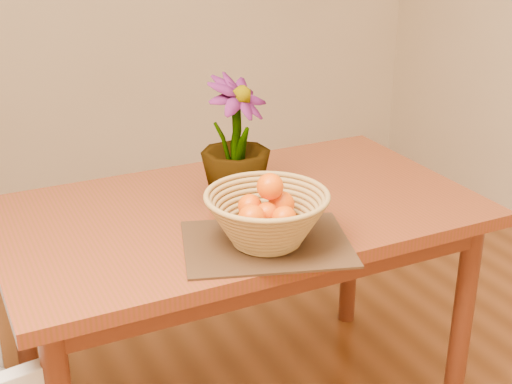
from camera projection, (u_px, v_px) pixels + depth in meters
name	position (u px, v px, depth m)	size (l,w,h in m)	color
table	(240.00, 233.00, 2.14)	(1.40, 0.80, 0.75)	maroon
placemat	(267.00, 244.00, 1.87)	(0.43, 0.33, 0.01)	#382314
wicker_basket	(267.00, 220.00, 1.84)	(0.33, 0.33, 0.13)	#A68345
orange_pile	(267.00, 207.00, 1.83)	(0.18, 0.17, 0.13)	#D84C03
potted_plant	(236.00, 139.00, 2.09)	(0.21, 0.21, 0.37)	#154313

